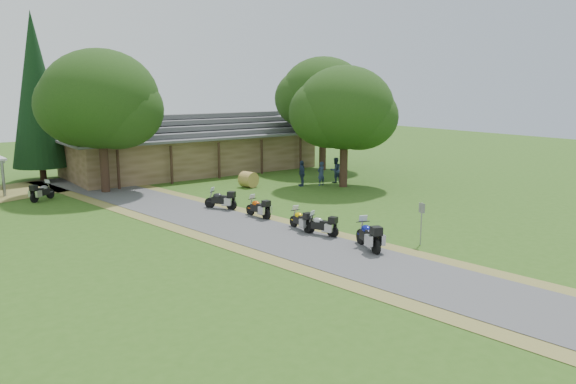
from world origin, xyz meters
TOP-DOWN VIEW (x-y plane):
  - ground at (0.00, 0.00)m, footprint 120.00×120.00m
  - driveway at (-0.50, 4.00)m, footprint 51.95×51.95m
  - lodge at (6.00, 24.00)m, footprint 21.40×9.40m
  - motorcycle_row_a at (1.86, -1.35)m, footprint 1.32×2.16m
  - motorcycle_row_b at (1.63, 1.68)m, footprint 1.10×1.78m
  - motorcycle_row_c at (1.45, 3.07)m, footprint 0.73×1.76m
  - motorcycle_row_d at (1.24, 6.66)m, footprint 0.75×1.82m
  - motorcycle_row_e at (0.60, 9.73)m, footprint 1.49×1.87m
  - motorcycle_carport_b at (-7.27, 18.63)m, footprint 1.81×1.56m
  - person_a at (10.40, 12.32)m, footprint 0.63×0.49m
  - person_b at (12.13, 12.75)m, footprint 0.63×0.46m
  - person_c at (9.15, 13.01)m, footprint 0.64×0.74m
  - hay_bale at (5.77, 14.86)m, footprint 1.31×1.24m
  - sign_post at (4.28, -2.27)m, footprint 0.36×0.06m
  - oak_lodge_left at (-3.11, 19.02)m, footprint 7.75×7.75m
  - oak_lodge_right at (15.38, 18.19)m, footprint 7.21×7.21m
  - oak_driveway at (11.40, 11.03)m, footprint 6.90×6.90m
  - cedar_near at (-5.39, 26.56)m, footprint 4.14×4.14m

SIDE VIEW (x-z plane):
  - ground at x=0.00m, z-range 0.00..0.00m
  - driveway at x=-0.50m, z-range 0.00..0.00m
  - hay_bale at x=5.77m, z-range 0.00..1.12m
  - motorcycle_row_b at x=1.63m, z-range 0.00..1.16m
  - motorcycle_row_c at x=1.45m, z-range 0.00..1.17m
  - motorcycle_row_d at x=1.24m, z-range 0.00..1.21m
  - motorcycle_carport_b at x=-7.27m, z-range 0.00..1.24m
  - motorcycle_row_e at x=0.60m, z-range 0.00..1.25m
  - motorcycle_row_a at x=1.86m, z-range 0.00..1.40m
  - sign_post at x=4.28m, z-range 0.00..1.98m
  - person_a at x=10.40m, z-range 0.00..2.06m
  - person_c at x=9.15m, z-range 0.00..2.18m
  - person_b at x=12.13m, z-range 0.00..2.20m
  - lodge at x=6.00m, z-range 0.00..4.90m
  - oak_driveway at x=11.40m, z-range 0.00..9.10m
  - oak_lodge_left at x=-3.11m, z-range 0.00..10.16m
  - oak_lodge_right at x=15.38m, z-range 0.00..10.47m
  - cedar_near at x=-5.39m, z-range 0.00..12.59m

